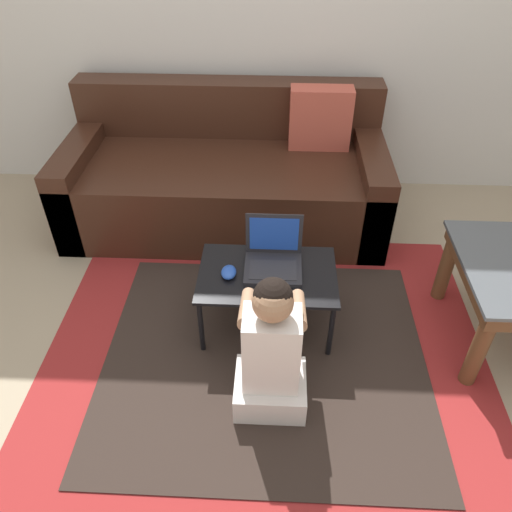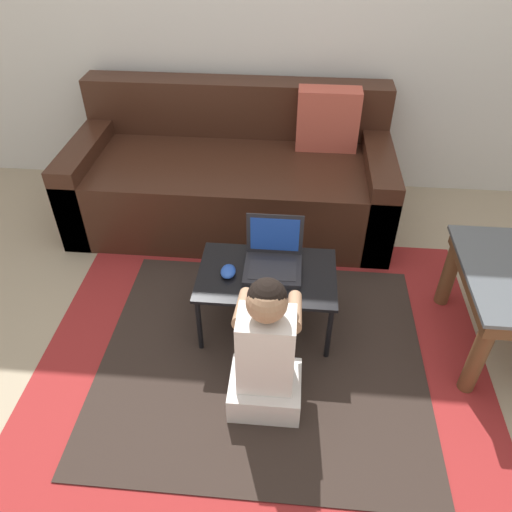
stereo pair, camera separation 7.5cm
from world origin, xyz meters
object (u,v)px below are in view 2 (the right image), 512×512
at_px(couch, 234,176).
at_px(laptop_desk, 267,279).
at_px(person_seated, 266,353).
at_px(computer_mouse, 228,271).
at_px(laptop, 273,261).

bearing_deg(couch, laptop_desk, -74.08).
bearing_deg(person_seated, computer_mouse, 115.88).
relative_size(couch, laptop, 7.17).
xyz_separation_m(couch, person_seated, (0.30, -1.39, 0.03)).
bearing_deg(couch, laptop, -71.85).
height_order(couch, computer_mouse, couch).
bearing_deg(couch, person_seated, -77.83).
xyz_separation_m(couch, laptop, (0.30, -0.90, 0.09)).
bearing_deg(laptop_desk, couch, 105.92).
bearing_deg(couch, computer_mouse, -84.32).
bearing_deg(laptop, laptop_desk, -117.31).
bearing_deg(person_seated, laptop_desk, 93.70).
xyz_separation_m(laptop_desk, computer_mouse, (-0.17, -0.02, 0.05)).
distance_m(couch, computer_mouse, 0.98).
bearing_deg(laptop, person_seated, -89.57).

